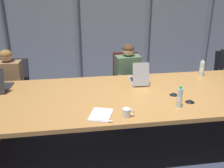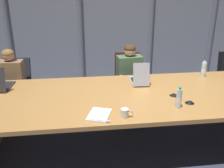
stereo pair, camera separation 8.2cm
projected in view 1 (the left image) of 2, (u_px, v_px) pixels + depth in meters
ground_plane at (141, 143)px, 3.59m from camera, size 12.42×12.42×0.00m
conference_table at (143, 103)px, 3.37m from camera, size 4.46×1.45×0.75m
curtain_backdrop at (111, 14)px, 5.63m from camera, size 6.21×0.17×2.87m
laptop_left_mid at (138, 79)px, 3.65m from camera, size 0.23×0.41×0.33m
office_chair_left_end at (15, 96)px, 4.22m from camera, size 0.60×0.60×0.93m
office_chair_left_mid at (126, 89)px, 4.48m from camera, size 0.60×0.60×0.96m
person_left_end at (8, 83)px, 3.97m from camera, size 0.43×0.56×1.13m
person_left_mid at (129, 75)px, 4.23m from camera, size 0.44×0.57×1.15m
water_bottle_primary at (180, 98)px, 2.92m from camera, size 0.06×0.06×0.25m
water_bottle_secondary at (202, 69)px, 3.89m from camera, size 0.07×0.07×0.24m
coffee_mug_near at (127, 113)px, 2.72m from camera, size 0.13×0.09×0.10m
conference_mic_middle at (190, 101)px, 3.07m from camera, size 0.11×0.11×0.03m
conference_mic_right_side at (174, 94)px, 3.26m from camera, size 0.11×0.11×0.03m
spiral_notepad at (101, 115)px, 2.76m from camera, size 0.31×0.36×0.03m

